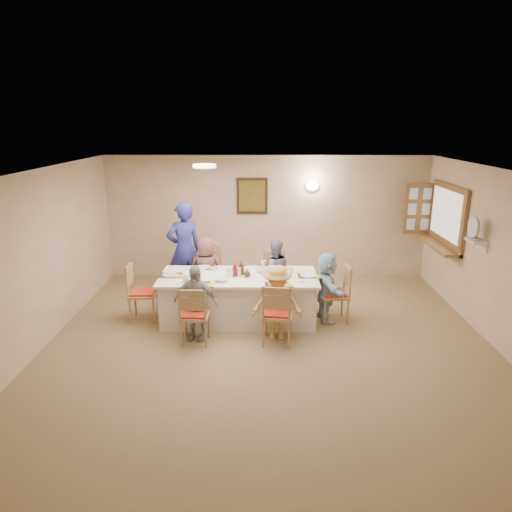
{
  "coord_description": "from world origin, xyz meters",
  "views": [
    {
      "loc": [
        -0.13,
        -5.64,
        3.12
      ],
      "look_at": [
        -0.2,
        1.4,
        1.05
      ],
      "focal_mm": 32.0,
      "sensor_mm": 36.0,
      "label": 1
    }
  ],
  "objects_px": {
    "chair_left_end": "(143,292)",
    "chair_right_end": "(334,293)",
    "diner_front_left": "(196,303)",
    "desk_fan": "(476,231)",
    "diner_front_right": "(277,303)",
    "chair_back_right": "(274,278)",
    "diner_back_left": "(206,271)",
    "diner_back_right": "(275,272)",
    "chair_front_left": "(195,314)",
    "serving_hatch": "(447,217)",
    "dining_table": "(239,298)",
    "condiment_ketchup": "(235,269)",
    "chair_front_right": "(277,313)",
    "diner_right_end": "(327,287)",
    "caregiver": "(184,249)",
    "chair_back_left": "(207,274)"
  },
  "relations": [
    {
      "from": "chair_left_end",
      "to": "chair_right_end",
      "type": "bearing_deg",
      "value": -92.6
    },
    {
      "from": "diner_front_left",
      "to": "desk_fan",
      "type": "bearing_deg",
      "value": 16.81
    },
    {
      "from": "diner_front_right",
      "to": "chair_back_right",
      "type": "bearing_deg",
      "value": 94.2
    },
    {
      "from": "diner_back_left",
      "to": "diner_back_right",
      "type": "distance_m",
      "value": 1.2
    },
    {
      "from": "chair_front_left",
      "to": "diner_front_right",
      "type": "xyz_separation_m",
      "value": [
        1.2,
        0.12,
        0.12
      ]
    },
    {
      "from": "serving_hatch",
      "to": "dining_table",
      "type": "distance_m",
      "value": 4.02
    },
    {
      "from": "chair_back_right",
      "to": "condiment_ketchup",
      "type": "xyz_separation_m",
      "value": [
        -0.65,
        -0.81,
        0.42
      ]
    },
    {
      "from": "chair_front_right",
      "to": "diner_right_end",
      "type": "xyz_separation_m",
      "value": [
        0.82,
        0.8,
        0.1
      ]
    },
    {
      "from": "diner_back_left",
      "to": "dining_table",
      "type": "bearing_deg",
      "value": 134.35
    },
    {
      "from": "dining_table",
      "to": "condiment_ketchup",
      "type": "relative_size",
      "value": 11.21
    },
    {
      "from": "diner_front_left",
      "to": "dining_table",
      "type": "bearing_deg",
      "value": 58.99
    },
    {
      "from": "chair_front_right",
      "to": "caregiver",
      "type": "distance_m",
      "value": 2.59
    },
    {
      "from": "chair_back_left",
      "to": "condiment_ketchup",
      "type": "distance_m",
      "value": 1.04
    },
    {
      "from": "chair_front_left",
      "to": "diner_front_left",
      "type": "xyz_separation_m",
      "value": [
        0.0,
        0.12,
        0.13
      ]
    },
    {
      "from": "diner_right_end",
      "to": "diner_back_left",
      "type": "bearing_deg",
      "value": 63.86
    },
    {
      "from": "desk_fan",
      "to": "chair_right_end",
      "type": "relative_size",
      "value": 0.32
    },
    {
      "from": "serving_hatch",
      "to": "diner_front_right",
      "type": "relative_size",
      "value": 1.32
    },
    {
      "from": "diner_front_right",
      "to": "condiment_ketchup",
      "type": "relative_size",
      "value": 5.07
    },
    {
      "from": "diner_front_left",
      "to": "diner_back_left",
      "type": "bearing_deg",
      "value": 100.42
    },
    {
      "from": "dining_table",
      "to": "diner_front_right",
      "type": "xyz_separation_m",
      "value": [
        0.6,
        -0.68,
        0.19
      ]
    },
    {
      "from": "chair_front_right",
      "to": "diner_front_left",
      "type": "relative_size",
      "value": 0.82
    },
    {
      "from": "chair_right_end",
      "to": "diner_back_left",
      "type": "distance_m",
      "value": 2.26
    },
    {
      "from": "caregiver",
      "to": "condiment_ketchup",
      "type": "height_order",
      "value": "caregiver"
    },
    {
      "from": "chair_back_right",
      "to": "caregiver",
      "type": "height_order",
      "value": "caregiver"
    },
    {
      "from": "chair_front_left",
      "to": "diner_front_right",
      "type": "height_order",
      "value": "diner_front_right"
    },
    {
      "from": "chair_left_end",
      "to": "condiment_ketchup",
      "type": "relative_size",
      "value": 4.21
    },
    {
      "from": "chair_left_end",
      "to": "caregiver",
      "type": "height_order",
      "value": "caregiver"
    },
    {
      "from": "serving_hatch",
      "to": "chair_front_left",
      "type": "distance_m",
      "value": 4.82
    },
    {
      "from": "chair_back_left",
      "to": "chair_left_end",
      "type": "height_order",
      "value": "chair_back_left"
    },
    {
      "from": "serving_hatch",
      "to": "condiment_ketchup",
      "type": "bearing_deg",
      "value": -162.9
    },
    {
      "from": "dining_table",
      "to": "chair_back_right",
      "type": "relative_size",
      "value": 2.77
    },
    {
      "from": "caregiver",
      "to": "chair_left_end",
      "type": "bearing_deg",
      "value": 40.57
    },
    {
      "from": "chair_front_right",
      "to": "diner_front_right",
      "type": "height_order",
      "value": "diner_front_right"
    },
    {
      "from": "chair_back_right",
      "to": "diner_back_right",
      "type": "xyz_separation_m",
      "value": [
        -0.0,
        -0.12,
        0.14
      ]
    },
    {
      "from": "serving_hatch",
      "to": "desk_fan",
      "type": "distance_m",
      "value": 1.36
    },
    {
      "from": "chair_front_left",
      "to": "chair_left_end",
      "type": "bearing_deg",
      "value": -38.56
    },
    {
      "from": "chair_right_end",
      "to": "caregiver",
      "type": "xyz_separation_m",
      "value": [
        -2.6,
        1.15,
        0.41
      ]
    },
    {
      "from": "serving_hatch",
      "to": "condiment_ketchup",
      "type": "relative_size",
      "value": 6.68
    },
    {
      "from": "serving_hatch",
      "to": "chair_front_right",
      "type": "xyz_separation_m",
      "value": [
        -3.09,
        -1.94,
        -1.03
      ]
    },
    {
      "from": "diner_back_right",
      "to": "serving_hatch",
      "type": "bearing_deg",
      "value": 179.47
    },
    {
      "from": "chair_back_right",
      "to": "diner_back_left",
      "type": "distance_m",
      "value": 1.22
    },
    {
      "from": "chair_right_end",
      "to": "diner_front_left",
      "type": "distance_m",
      "value": 2.26
    },
    {
      "from": "chair_left_end",
      "to": "chair_right_end",
      "type": "height_order",
      "value": "chair_left_end"
    },
    {
      "from": "diner_back_right",
      "to": "condiment_ketchup",
      "type": "xyz_separation_m",
      "value": [
        -0.65,
        -0.69,
        0.28
      ]
    },
    {
      "from": "diner_front_left",
      "to": "caregiver",
      "type": "xyz_separation_m",
      "value": [
        -0.45,
        1.83,
        0.3
      ]
    },
    {
      "from": "chair_left_end",
      "to": "diner_back_left",
      "type": "distance_m",
      "value": 1.18
    },
    {
      "from": "chair_back_left",
      "to": "chair_left_end",
      "type": "distance_m",
      "value": 1.24
    },
    {
      "from": "serving_hatch",
      "to": "caregiver",
      "type": "xyz_separation_m",
      "value": [
        -4.74,
        0.01,
        -0.62
      ]
    },
    {
      "from": "chair_back_right",
      "to": "chair_front_left",
      "type": "height_order",
      "value": "chair_back_right"
    },
    {
      "from": "diner_back_left",
      "to": "condiment_ketchup",
      "type": "xyz_separation_m",
      "value": [
        0.55,
        -0.69,
        0.26
      ]
    }
  ]
}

